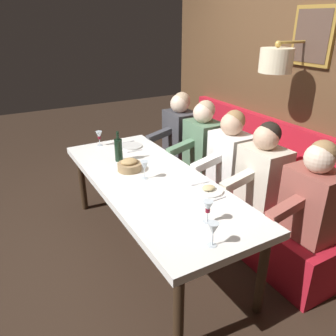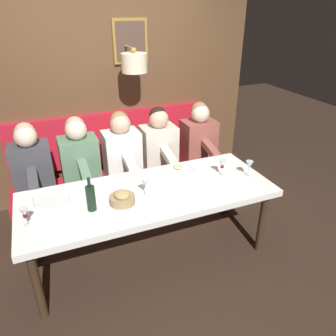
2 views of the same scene
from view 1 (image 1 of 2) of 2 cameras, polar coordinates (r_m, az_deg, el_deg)
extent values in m
plane|color=#332319|center=(3.30, -2.59, -13.56)|extent=(12.00, 12.00, 0.00)
cube|color=white|center=(2.92, -2.85, -2.50)|extent=(0.90, 2.30, 0.06)
cylinder|color=#352416|center=(2.27, 1.81, -23.65)|extent=(0.07, 0.07, 0.68)
cylinder|color=#352416|center=(3.87, -14.46, -2.37)|extent=(0.07, 0.07, 0.68)
cylinder|color=#352416|center=(2.60, 15.76, -17.20)|extent=(0.07, 0.07, 0.68)
cylinder|color=#352416|center=(4.07, -5.02, -0.26)|extent=(0.07, 0.07, 0.68)
cube|color=red|center=(3.59, 10.16, -6.23)|extent=(0.52, 2.50, 0.45)
cube|color=brown|center=(3.57, 19.24, 13.70)|extent=(0.10, 3.70, 2.90)
cube|color=red|center=(3.68, 16.86, 3.24)|extent=(0.10, 2.50, 0.64)
cube|color=olive|center=(3.28, 23.61, 19.96)|extent=(0.04, 0.40, 0.49)
cube|color=#4C382D|center=(3.27, 23.39, 19.99)|extent=(0.01, 0.34, 0.43)
cylinder|color=#A37F38|center=(3.20, 20.65, 19.53)|extent=(0.35, 0.02, 0.02)
cylinder|color=beige|center=(3.09, 18.02, 17.11)|extent=(0.28, 0.28, 0.20)
sphere|color=#A37F38|center=(3.07, 18.35, 19.50)|extent=(0.06, 0.06, 0.06)
cube|color=#934C42|center=(2.79, 23.43, -5.63)|extent=(0.30, 0.40, 0.56)
sphere|color=beige|center=(2.62, 24.51, 1.49)|extent=(0.22, 0.22, 0.22)
sphere|color=#937047|center=(2.63, 25.02, 2.23)|extent=(0.20, 0.20, 0.20)
cube|color=#934C42|center=(2.56, 19.52, -6.63)|extent=(0.33, 0.09, 0.14)
cube|color=beige|center=(3.08, 15.89, -1.58)|extent=(0.30, 0.40, 0.56)
sphere|color=#D1A889|center=(2.93, 16.45, 5.02)|extent=(0.22, 0.22, 0.22)
sphere|color=black|center=(2.94, 16.94, 5.67)|extent=(0.20, 0.20, 0.20)
cube|color=beige|center=(2.88, 11.85, -2.13)|extent=(0.33, 0.09, 0.14)
cube|color=white|center=(3.38, 10.65, 1.27)|extent=(0.30, 0.40, 0.56)
sphere|color=#D1A889|center=(3.24, 10.89, 7.39)|extent=(0.22, 0.22, 0.22)
sphere|color=#937047|center=(3.25, 11.35, 7.97)|extent=(0.20, 0.20, 0.20)
cube|color=white|center=(3.19, 6.68, 0.95)|extent=(0.33, 0.09, 0.14)
cube|color=#567A5B|center=(3.72, 6.06, 3.75)|extent=(0.30, 0.40, 0.56)
sphere|color=beige|center=(3.59, 6.06, 9.37)|extent=(0.22, 0.22, 0.22)
sphere|color=tan|center=(3.60, 6.48, 9.89)|extent=(0.20, 0.20, 0.20)
cube|color=#567A5B|center=(3.55, 2.25, 3.57)|extent=(0.33, 0.09, 0.14)
cube|color=#3D3D42|center=(4.10, 2.16, 5.84)|extent=(0.30, 0.40, 0.56)
sphere|color=beige|center=(3.99, 1.99, 10.97)|extent=(0.22, 0.22, 0.22)
sphere|color=tan|center=(4.00, 2.38, 11.45)|extent=(0.20, 0.20, 0.20)
cube|color=#3D3D42|center=(3.95, -1.44, 5.74)|extent=(0.33, 0.09, 0.14)
cylinder|color=silver|center=(3.67, -6.37, 3.74)|extent=(0.24, 0.24, 0.01)
cube|color=silver|center=(3.54, -5.73, 2.92)|extent=(0.17, 0.02, 0.01)
cube|color=silver|center=(3.80, -6.97, 4.40)|extent=(0.18, 0.04, 0.01)
cylinder|color=white|center=(2.73, 6.94, -3.86)|extent=(0.24, 0.24, 0.01)
ellipsoid|color=#D1BC84|center=(2.72, 6.96, -3.38)|extent=(0.11, 0.09, 0.04)
cube|color=silver|center=(2.62, 8.44, -5.32)|extent=(0.17, 0.02, 0.01)
cube|color=silver|center=(2.84, 5.55, -2.64)|extent=(0.18, 0.03, 0.01)
cylinder|color=silver|center=(2.93, -3.99, -1.77)|extent=(0.06, 0.06, 0.00)
cylinder|color=silver|center=(2.91, -4.01, -1.07)|extent=(0.01, 0.01, 0.07)
cone|color=silver|center=(2.88, -4.06, 0.37)|extent=(0.07, 0.07, 0.08)
cylinder|color=silver|center=(2.34, 6.71, -9.10)|extent=(0.06, 0.06, 0.00)
cylinder|color=silver|center=(2.32, 6.76, -8.28)|extent=(0.01, 0.01, 0.07)
cone|color=silver|center=(2.28, 6.85, -6.59)|extent=(0.07, 0.07, 0.08)
cylinder|color=maroon|center=(2.30, 6.82, -7.19)|extent=(0.03, 0.03, 0.03)
cylinder|color=silver|center=(2.13, 7.55, -12.96)|extent=(0.06, 0.06, 0.00)
cylinder|color=silver|center=(2.11, 7.61, -12.10)|extent=(0.01, 0.01, 0.07)
cone|color=silver|center=(2.06, 7.74, -10.31)|extent=(0.07, 0.07, 0.08)
cylinder|color=silver|center=(3.76, -11.57, 3.82)|extent=(0.06, 0.06, 0.00)
cylinder|color=silver|center=(3.75, -11.62, 4.39)|extent=(0.01, 0.01, 0.07)
cone|color=silver|center=(3.72, -11.72, 5.54)|extent=(0.07, 0.07, 0.08)
cylinder|color=maroon|center=(3.73, -11.68, 5.14)|extent=(0.03, 0.03, 0.03)
cylinder|color=black|center=(3.28, -8.46, 3.03)|extent=(0.08, 0.08, 0.22)
cylinder|color=black|center=(3.23, -8.63, 5.51)|extent=(0.03, 0.03, 0.08)
cylinder|color=#9E7F56|center=(3.09, -6.60, 0.23)|extent=(0.22, 0.22, 0.07)
ellipsoid|color=tan|center=(3.07, -6.65, 1.08)|extent=(0.15, 0.13, 0.06)
camera|label=2|loc=(3.39, -55.09, 19.00)|focal=34.59mm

